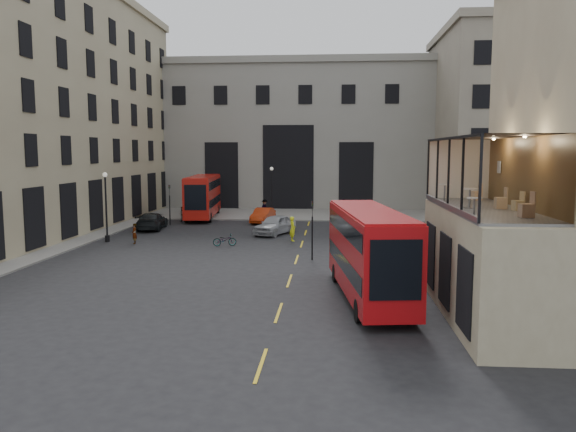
# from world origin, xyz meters

# --- Properties ---
(ground) EXTENTS (140.00, 140.00, 0.00)m
(ground) POSITION_xyz_m (0.00, 0.00, 0.00)
(ground) COLOR black
(ground) RESTS_ON ground
(host_frontage) EXTENTS (3.00, 11.00, 4.50)m
(host_frontage) POSITION_xyz_m (6.50, 0.00, 2.25)
(host_frontage) COLOR #BBB08C
(host_frontage) RESTS_ON ground
(cafe_floor) EXTENTS (3.00, 10.00, 0.10)m
(cafe_floor) POSITION_xyz_m (6.50, 0.00, 4.55)
(cafe_floor) COLOR slate
(cafe_floor) RESTS_ON host_frontage
(gateway) EXTENTS (35.00, 10.60, 18.00)m
(gateway) POSITION_xyz_m (-5.00, 47.99, 9.39)
(gateway) COLOR gray
(gateway) RESTS_ON ground
(building_right) EXTENTS (16.60, 18.60, 20.00)m
(building_right) POSITION_xyz_m (20.00, 39.97, 10.39)
(building_right) COLOR gray
(building_right) RESTS_ON ground
(pavement_far) EXTENTS (40.00, 12.00, 0.12)m
(pavement_far) POSITION_xyz_m (-6.00, 38.00, 0.06)
(pavement_far) COLOR slate
(pavement_far) RESTS_ON ground
(pavement_left) EXTENTS (8.00, 48.00, 0.12)m
(pavement_left) POSITION_xyz_m (-22.00, 12.00, 0.06)
(pavement_left) COLOR slate
(pavement_left) RESTS_ON ground
(traffic_light_near) EXTENTS (0.16, 0.20, 3.80)m
(traffic_light_near) POSITION_xyz_m (-1.00, 12.00, 2.42)
(traffic_light_near) COLOR black
(traffic_light_near) RESTS_ON ground
(traffic_light_far) EXTENTS (0.16, 0.20, 3.80)m
(traffic_light_far) POSITION_xyz_m (-15.00, 28.00, 2.42)
(traffic_light_far) COLOR black
(traffic_light_far) RESTS_ON ground
(street_lamp_a) EXTENTS (0.36, 0.36, 5.33)m
(street_lamp_a) POSITION_xyz_m (-17.00, 18.00, 2.39)
(street_lamp_a) COLOR black
(street_lamp_a) RESTS_ON ground
(street_lamp_b) EXTENTS (0.36, 0.36, 5.33)m
(street_lamp_b) POSITION_xyz_m (-6.00, 34.00, 2.39)
(street_lamp_b) COLOR black
(street_lamp_b) RESTS_ON ground
(bus_near) EXTENTS (3.73, 10.82, 4.23)m
(bus_near) POSITION_xyz_m (1.98, 2.69, 2.38)
(bus_near) COLOR #BA0C11
(bus_near) RESTS_ON ground
(bus_far) EXTENTS (3.58, 11.22, 4.40)m
(bus_far) POSITION_xyz_m (-13.16, 33.82, 2.47)
(bus_far) COLOR #B3140C
(bus_far) RESTS_ON ground
(car_a) EXTENTS (3.68, 5.16, 1.63)m
(car_a) POSITION_xyz_m (-4.52, 22.87, 0.82)
(car_a) COLOR #A3A4AB
(car_a) RESTS_ON ground
(car_b) EXTENTS (2.13, 4.57, 1.45)m
(car_b) POSITION_xyz_m (-6.46, 30.31, 0.72)
(car_b) COLOR #AA290A
(car_b) RESTS_ON ground
(car_c) EXTENTS (2.68, 5.38, 1.50)m
(car_c) POSITION_xyz_m (-15.76, 24.97, 0.75)
(car_c) COLOR black
(car_c) RESTS_ON ground
(bicycle) EXTENTS (1.80, 1.04, 0.89)m
(bicycle) POSITION_xyz_m (-7.62, 16.82, 0.45)
(bicycle) COLOR gray
(bicycle) RESTS_ON ground
(cyclist) EXTENTS (0.67, 0.81, 1.91)m
(cyclist) POSITION_xyz_m (-2.80, 19.51, 0.96)
(cyclist) COLOR #F7FF1A
(cyclist) RESTS_ON ground
(pedestrian_a) EXTENTS (0.86, 0.73, 1.54)m
(pedestrian_a) POSITION_xyz_m (-14.34, 30.16, 0.77)
(pedestrian_a) COLOR gray
(pedestrian_a) RESTS_ON ground
(pedestrian_b) EXTENTS (1.05, 1.31, 1.77)m
(pedestrian_b) POSITION_xyz_m (-7.03, 36.36, 0.89)
(pedestrian_b) COLOR gray
(pedestrian_b) RESTS_ON ground
(pedestrian_c) EXTENTS (1.17, 0.65, 1.88)m
(pedestrian_c) POSITION_xyz_m (1.46, 36.35, 0.94)
(pedestrian_c) COLOR gray
(pedestrian_c) RESTS_ON ground
(pedestrian_d) EXTENTS (0.72, 0.92, 1.65)m
(pedestrian_d) POSITION_xyz_m (0.64, 31.88, 0.83)
(pedestrian_d) COLOR gray
(pedestrian_d) RESTS_ON ground
(pedestrian_e) EXTENTS (0.51, 0.64, 1.54)m
(pedestrian_e) POSITION_xyz_m (-14.57, 17.22, 0.77)
(pedestrian_e) COLOR gray
(pedestrian_e) RESTS_ON ground
(cafe_table_near) EXTENTS (0.54, 0.54, 0.68)m
(cafe_table_near) POSITION_xyz_m (5.35, -2.93, 5.05)
(cafe_table_near) COLOR beige
(cafe_table_near) RESTS_ON cafe_floor
(cafe_table_mid) EXTENTS (0.65, 0.65, 0.82)m
(cafe_table_mid) POSITION_xyz_m (5.89, 0.04, 5.14)
(cafe_table_mid) COLOR beige
(cafe_table_mid) RESTS_ON cafe_floor
(cafe_table_far) EXTENTS (0.63, 0.63, 0.79)m
(cafe_table_far) POSITION_xyz_m (5.52, 3.31, 5.12)
(cafe_table_far) COLOR beige
(cafe_table_far) RESTS_ON cafe_floor
(cafe_chair_a) EXTENTS (0.47, 0.47, 0.91)m
(cafe_chair_a) POSITION_xyz_m (7.12, -3.14, 4.88)
(cafe_chair_a) COLOR tan
(cafe_chair_a) RESTS_ON cafe_floor
(cafe_chair_b) EXTENTS (0.44, 0.44, 0.76)m
(cafe_chair_b) POSITION_xyz_m (7.57, -0.82, 4.83)
(cafe_chair_b) COLOR tan
(cafe_chair_b) RESTS_ON cafe_floor
(cafe_chair_c) EXTENTS (0.43, 0.43, 0.88)m
(cafe_chair_c) POSITION_xyz_m (7.10, -0.14, 4.87)
(cafe_chair_c) COLOR tan
(cafe_chair_c) RESTS_ON cafe_floor
(cafe_chair_d) EXTENTS (0.47, 0.47, 0.80)m
(cafe_chair_d) POSITION_xyz_m (7.17, 3.98, 4.84)
(cafe_chair_d) COLOR tan
(cafe_chair_d) RESTS_ON cafe_floor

